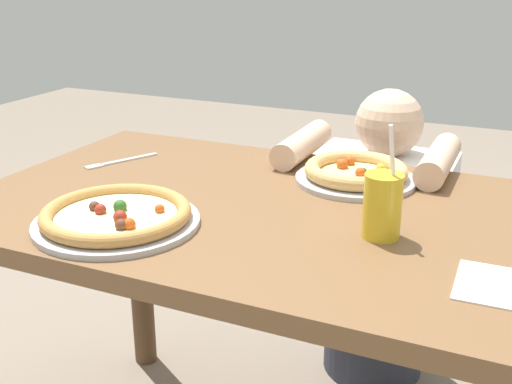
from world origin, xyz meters
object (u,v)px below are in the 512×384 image
(pizza_far, at_px, (356,173))
(diner_seated, at_px, (379,253))
(pizza_near, at_px, (116,216))
(drink_cup_colored, at_px, (382,206))
(fork, at_px, (118,161))

(pizza_far, distance_m, diner_seated, 0.51)
(pizza_far, relative_size, diner_seated, 0.31)
(pizza_near, distance_m, diner_seated, 0.95)
(drink_cup_colored, height_order, diner_seated, drink_cup_colored)
(drink_cup_colored, xyz_separation_m, diner_seated, (-0.14, 0.64, -0.41))
(drink_cup_colored, height_order, fork, drink_cup_colored)
(pizza_near, height_order, drink_cup_colored, drink_cup_colored)
(pizza_near, xyz_separation_m, fork, (-0.24, 0.34, -0.02))
(fork, height_order, diner_seated, diner_seated)
(pizza_near, relative_size, drink_cup_colored, 1.50)
(diner_seated, bearing_deg, drink_cup_colored, -77.84)
(pizza_far, distance_m, fork, 0.61)
(pizza_near, relative_size, diner_seated, 0.36)
(fork, bearing_deg, diner_seated, 37.98)
(fork, bearing_deg, pizza_near, -54.41)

